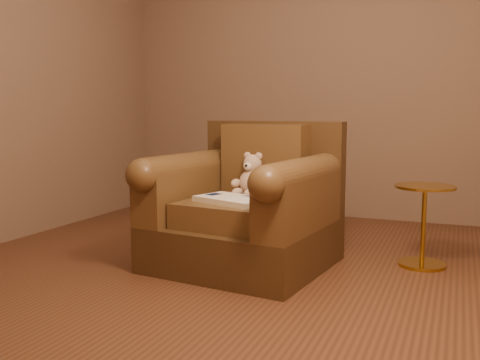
% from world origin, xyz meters
% --- Properties ---
extents(floor, '(4.00, 4.00, 0.00)m').
position_xyz_m(floor, '(0.00, 0.00, 0.00)').
color(floor, brown).
rests_on(floor, ground).
extents(armchair, '(1.16, 1.12, 0.95)m').
position_xyz_m(armchair, '(-0.04, 0.12, 0.37)').
color(armchair, '#422C16').
rests_on(armchair, floor).
extents(teddy_bear, '(0.21, 0.25, 0.30)m').
position_xyz_m(teddy_bear, '(-0.04, 0.21, 0.56)').
color(teddy_bear, tan).
rests_on(teddy_bear, armchair).
extents(guidebook, '(0.51, 0.40, 0.04)m').
position_xyz_m(guidebook, '(-0.04, -0.10, 0.47)').
color(guidebook, beige).
rests_on(guidebook, armchair).
extents(side_table, '(0.38, 0.38, 0.54)m').
position_xyz_m(side_table, '(1.06, 0.52, 0.29)').
color(side_table, gold).
rests_on(side_table, floor).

